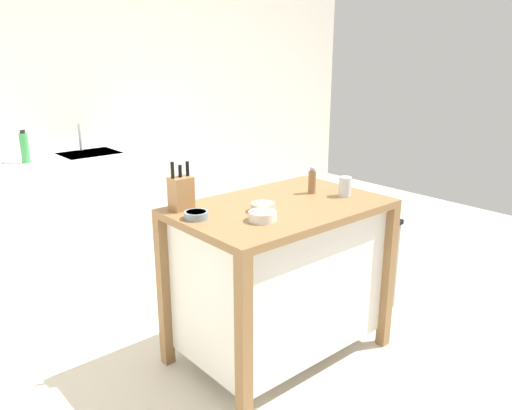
% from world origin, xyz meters
% --- Properties ---
extents(ground_plane, '(6.96, 6.96, 0.00)m').
position_xyz_m(ground_plane, '(0.00, 0.00, 0.00)').
color(ground_plane, beige).
rests_on(ground_plane, ground).
extents(wall_back, '(5.96, 0.10, 2.60)m').
position_xyz_m(wall_back, '(0.00, 2.59, 1.30)').
color(wall_back, silver).
rests_on(wall_back, ground).
extents(kitchen_island, '(1.13, 0.74, 0.90)m').
position_xyz_m(kitchen_island, '(-0.13, 0.15, 0.50)').
color(kitchen_island, olive).
rests_on(kitchen_island, ground).
extents(knife_block, '(0.11, 0.09, 0.25)m').
position_xyz_m(knife_block, '(-0.57, 0.42, 0.99)').
color(knife_block, '#9E7042').
rests_on(knife_block, kitchen_island).
extents(bowl_ceramic_wide, '(0.12, 0.12, 0.04)m').
position_xyz_m(bowl_ceramic_wide, '(-0.60, 0.24, 0.92)').
color(bowl_ceramic_wide, gray).
rests_on(bowl_ceramic_wide, kitchen_island).
extents(bowl_ceramic_small, '(0.12, 0.12, 0.04)m').
position_xyz_m(bowl_ceramic_small, '(-0.28, 0.12, 0.92)').
color(bowl_ceramic_small, beige).
rests_on(bowl_ceramic_small, kitchen_island).
extents(bowl_stoneware_deep, '(0.14, 0.14, 0.05)m').
position_xyz_m(bowl_stoneware_deep, '(-0.38, 0.01, 0.92)').
color(bowl_stoneware_deep, silver).
rests_on(bowl_stoneware_deep, kitchen_island).
extents(drinking_cup, '(0.07, 0.07, 0.11)m').
position_xyz_m(drinking_cup, '(0.25, 0.03, 0.95)').
color(drinking_cup, silver).
rests_on(drinking_cup, kitchen_island).
extents(pepper_grinder, '(0.04, 0.04, 0.16)m').
position_xyz_m(pepper_grinder, '(0.16, 0.19, 0.97)').
color(pepper_grinder, olive).
rests_on(pepper_grinder, kitchen_island).
extents(trash_bin, '(0.36, 0.28, 0.63)m').
position_xyz_m(trash_bin, '(0.68, 0.16, 0.32)').
color(trash_bin, gray).
rests_on(trash_bin, ground).
extents(sink_counter, '(1.89, 0.60, 0.89)m').
position_xyz_m(sink_counter, '(-0.29, 2.24, 0.45)').
color(sink_counter, white).
rests_on(sink_counter, ground).
extents(sink_faucet, '(0.02, 0.02, 0.22)m').
position_xyz_m(sink_faucet, '(-0.29, 2.38, 1.00)').
color(sink_faucet, '#B7BCC1').
rests_on(sink_faucet, sink_counter).
extents(bottle_spray_cleaner, '(0.06, 0.06, 0.24)m').
position_xyz_m(bottle_spray_cleaner, '(-0.80, 2.16, 1.00)').
color(bottle_spray_cleaner, green).
rests_on(bottle_spray_cleaner, sink_counter).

